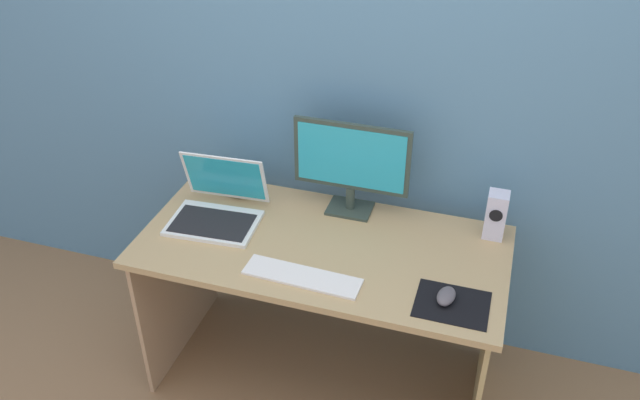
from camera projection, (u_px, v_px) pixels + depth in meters
name	position (u px, v px, depth m)	size (l,w,h in m)	color
ground_plane	(322.00, 373.00, 2.91)	(8.00, 8.00, 0.00)	olive
wall_back	(356.00, 70.00, 2.57)	(6.00, 0.04, 2.50)	teal
desk	(322.00, 274.00, 2.60)	(1.40, 0.68, 0.72)	tan
monitor	(351.00, 164.00, 2.59)	(0.47, 0.14, 0.39)	#323F37
speaker_right	(496.00, 215.00, 2.51)	(0.08, 0.08, 0.19)	silver
laptop	(217.00, 207.00, 2.63)	(0.37, 0.33, 0.24)	white
fishbowl	(240.00, 179.00, 2.78)	(0.14, 0.14, 0.14)	silver
keyboard_external	(302.00, 277.00, 2.35)	(0.43, 0.11, 0.01)	white
mousepad	(452.00, 304.00, 2.23)	(0.25, 0.20, 0.00)	black
mouse	(446.00, 296.00, 2.24)	(0.06, 0.10, 0.04)	#544D52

